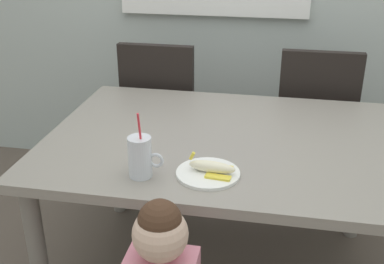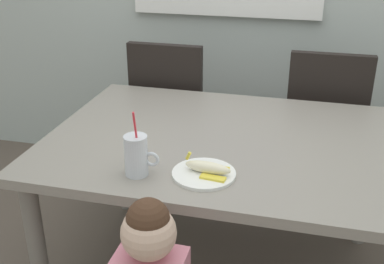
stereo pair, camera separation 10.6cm
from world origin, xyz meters
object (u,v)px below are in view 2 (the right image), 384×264
Objects in this scene: milk_cup at (137,158)px; peeled_banana at (209,168)px; dining_chair_right at (324,122)px; dining_table at (224,156)px; snack_plate at (204,174)px; dining_chair_left at (172,109)px.

peeled_banana is (0.25, 0.05, -0.04)m from milk_cup.
milk_cup reaches higher than dining_chair_right.
snack_plate reaches higher than dining_table.
dining_chair_left is (-0.46, 0.74, -0.11)m from dining_table.
milk_cup is (-0.67, -1.15, 0.27)m from dining_chair_right.
milk_cup is at bearing 100.52° from dining_chair_left.
dining_chair_left is at bearing 113.17° from peeled_banana.
peeled_banana reaches higher than dining_table.
snack_plate is (0.23, 0.05, -0.06)m from milk_cup.
milk_cup is 0.26m from peeled_banana.
dining_chair_left reaches higher than peeled_banana.
dining_chair_left is 5.52× the size of peeled_banana.
snack_plate is at bearing 68.23° from dining_chair_right.
snack_plate is at bearing -92.34° from dining_table.
peeled_banana is (-0.42, -1.10, 0.23)m from dining_chair_right.
peeled_banana is at bearing 11.69° from milk_cup.
dining_chair_right is 1.36m from milk_cup.
dining_chair_right is at bearing 68.23° from snack_plate.
snack_plate is at bearing 12.29° from milk_cup.
dining_table is 0.35m from peeled_banana.
peeled_banana is (0.46, -1.07, 0.23)m from dining_chair_left.
dining_chair_left is at bearing 1.64° from dining_chair_right.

